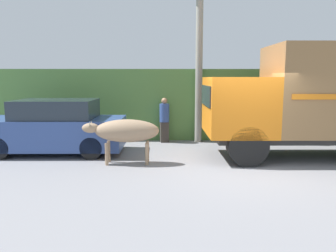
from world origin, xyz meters
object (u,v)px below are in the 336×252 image
object	(u,v)px
brown_cow	(125,131)
utility_pole	(199,56)
parked_suv	(54,128)
cargo_truck	(320,97)
pedestrian_on_hill	(164,118)

from	to	relation	value
brown_cow	utility_pole	world-z (taller)	utility_pole
brown_cow	parked_suv	xyz separation A→B (m)	(-2.40, 1.31, -0.10)
cargo_truck	parked_suv	distance (m)	8.12
cargo_truck	utility_pole	bearing A→B (deg)	142.86
cargo_truck	pedestrian_on_hill	bearing A→B (deg)	151.76
cargo_truck	pedestrian_on_hill	world-z (taller)	cargo_truck
cargo_truck	parked_suv	size ratio (longest dim) A/B	1.42
brown_cow	parked_suv	distance (m)	2.74
brown_cow	parked_suv	size ratio (longest dim) A/B	0.49
cargo_truck	brown_cow	xyz separation A→B (m)	(-5.63, -0.66, -0.89)
brown_cow	pedestrian_on_hill	size ratio (longest dim) A/B	1.29
cargo_truck	utility_pole	world-z (taller)	utility_pole
cargo_truck	utility_pole	size ratio (longest dim) A/B	1.02
parked_suv	pedestrian_on_hill	xyz separation A→B (m)	(3.47, 1.76, 0.08)
parked_suv	utility_pole	world-z (taller)	utility_pole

